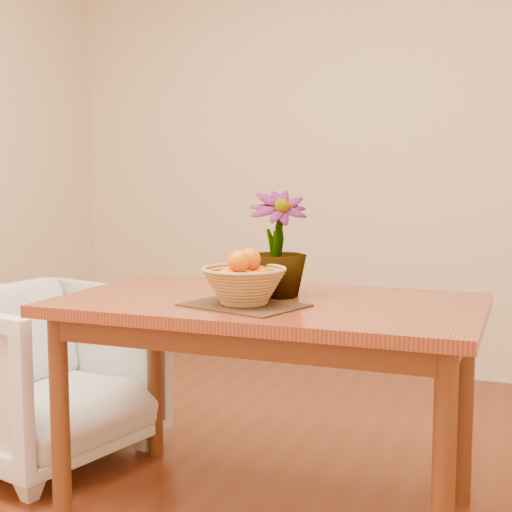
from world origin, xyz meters
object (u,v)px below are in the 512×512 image
(wicker_basket, at_px, (244,287))
(armchair, at_px, (44,365))
(potted_plant, at_px, (277,244))
(table, at_px, (269,325))

(wicker_basket, bearing_deg, armchair, 164.50)
(wicker_basket, distance_m, potted_plant, 0.24)
(table, distance_m, potted_plant, 0.28)
(potted_plant, relative_size, armchair, 0.46)
(armchair, bearing_deg, wicker_basket, -91.11)
(table, relative_size, potted_plant, 3.87)
(wicker_basket, xyz_separation_m, armchair, (-1.00, 0.28, -0.42))
(armchair, bearing_deg, potted_plant, -79.41)
(wicker_basket, height_order, armchair, wicker_basket)
(table, xyz_separation_m, potted_plant, (0.01, 0.06, 0.27))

